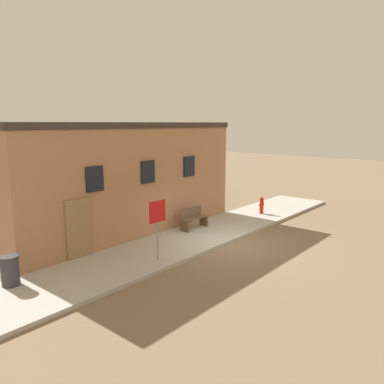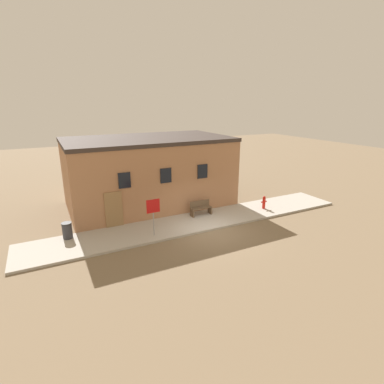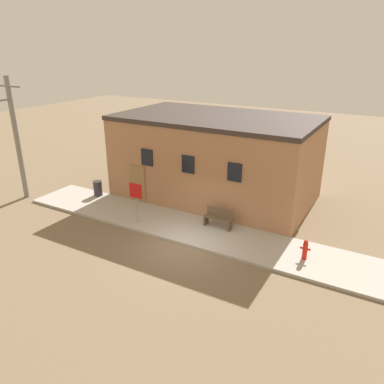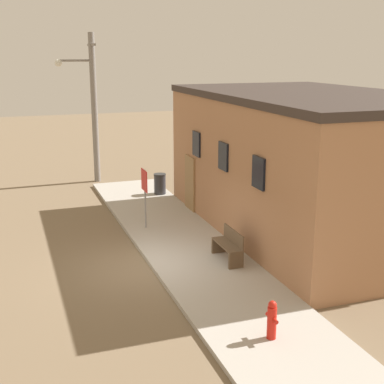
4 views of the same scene
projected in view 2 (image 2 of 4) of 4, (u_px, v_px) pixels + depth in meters
ground_plane at (211, 231)px, 17.03m from camera, size 80.00×80.00×0.00m
sidewalk at (199, 221)px, 18.26m from camera, size 20.15×2.93×0.13m
brick_building at (149, 172)px, 20.84m from camera, size 10.93×6.35×4.75m
fire_hydrant at (264, 202)px, 20.16m from camera, size 0.42×0.20×0.87m
stop_sign at (153, 210)px, 15.81m from camera, size 0.74×0.06×2.04m
bench at (201, 208)px, 19.02m from camera, size 1.37×0.44×0.91m
trash_bin at (67, 230)px, 15.75m from camera, size 0.52×0.52×0.87m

